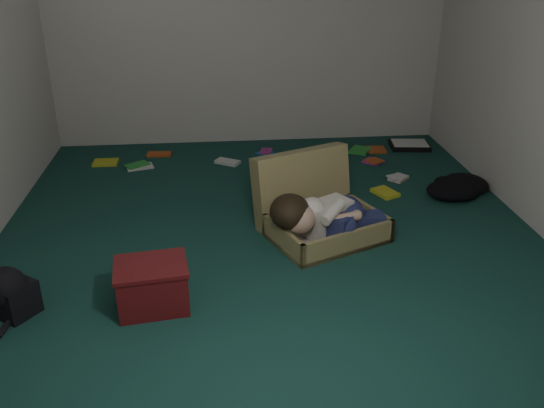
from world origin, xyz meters
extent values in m
plane|color=#153C35|center=(0.00, 0.00, 0.00)|extent=(4.50, 4.50, 0.00)
plane|color=silver|center=(0.00, 2.25, 1.30)|extent=(4.50, 0.00, 4.50)
plane|color=silver|center=(0.00, -2.25, 1.30)|extent=(4.50, 0.00, 4.50)
cube|color=#928550|center=(0.42, -0.05, 0.09)|extent=(0.94, 0.82, 0.18)
cube|color=silver|center=(0.42, -0.05, 0.04)|extent=(0.85, 0.73, 0.02)
cube|color=#928550|center=(0.27, 0.29, 0.28)|extent=(0.81, 0.53, 0.58)
cube|color=white|center=(0.41, -0.07, 0.19)|extent=(0.39, 0.34, 0.25)
sphere|color=tan|center=(0.19, -0.20, 0.25)|extent=(0.21, 0.21, 0.21)
ellipsoid|color=black|center=(0.12, -0.17, 0.29)|extent=(0.28, 0.30, 0.24)
ellipsoid|color=navy|center=(0.55, 0.00, 0.19)|extent=(0.26, 0.30, 0.24)
cube|color=navy|center=(0.52, -0.15, 0.18)|extent=(0.31, 0.31, 0.16)
cube|color=navy|center=(0.68, -0.09, 0.15)|extent=(0.28, 0.16, 0.12)
sphere|color=white|center=(0.76, -0.02, 0.13)|extent=(0.12, 0.12, 0.12)
sphere|color=white|center=(0.79, -0.09, 0.11)|extent=(0.11, 0.11, 0.11)
cylinder|color=tan|center=(0.51, -0.19, 0.24)|extent=(0.21, 0.14, 0.07)
cube|color=#571114|center=(-0.77, -0.78, 0.13)|extent=(0.44, 0.36, 0.27)
cube|color=#571114|center=(-0.77, -0.78, 0.28)|extent=(0.46, 0.38, 0.02)
cube|color=black|center=(1.65, 1.85, 0.02)|extent=(0.43, 0.34, 0.05)
cube|color=white|center=(1.65, 1.85, 0.05)|extent=(0.39, 0.30, 0.01)
cube|color=gold|center=(-1.45, 1.69, 0.01)|extent=(0.19, 0.14, 0.02)
cube|color=#BE4B19|center=(-0.95, 1.88, 0.01)|extent=(0.24, 0.23, 0.02)
cube|color=silver|center=(-0.26, 1.57, 0.01)|extent=(0.19, 0.23, 0.02)
cube|color=#1B5B94|center=(0.13, 1.81, 0.01)|extent=(0.20, 0.23, 0.02)
cube|color=gold|center=(0.67, 1.57, 0.01)|extent=(0.24, 0.22, 0.02)
cube|color=green|center=(1.10, 1.78, 0.01)|extent=(0.20, 0.16, 0.02)
cube|color=#A42988|center=(1.16, 1.47, 0.01)|extent=(0.24, 0.24, 0.02)
cube|color=beige|center=(1.28, 1.01, 0.01)|extent=(0.18, 0.22, 0.02)
cube|color=gold|center=(1.06, 0.70, 0.01)|extent=(0.21, 0.24, 0.02)
cube|color=#BE4B19|center=(1.28, 1.79, 0.01)|extent=(0.24, 0.22, 0.02)
cube|color=silver|center=(-1.11, 1.55, 0.01)|extent=(0.21, 0.18, 0.02)
camera|label=1|loc=(-0.35, -3.70, 2.01)|focal=38.00mm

